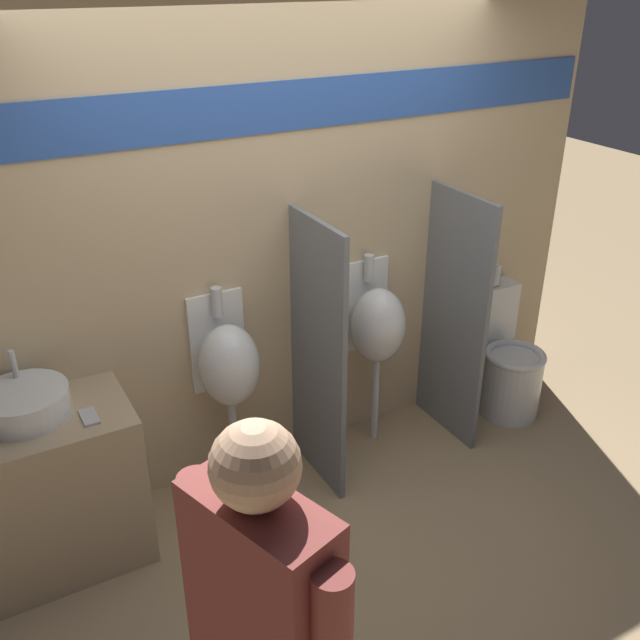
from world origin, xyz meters
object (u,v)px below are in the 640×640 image
sink_basin (24,403)px  cell_phone (89,417)px  urinal_far (377,325)px  urinal_near_counter (228,364)px  toilet (506,364)px

sink_basin → cell_phone: 0.30m
cell_phone → urinal_far: size_ratio=0.12×
urinal_near_counter → urinal_far: size_ratio=1.00×
sink_basin → toilet: size_ratio=0.42×
sink_basin → urinal_far: (1.93, 0.05, -0.11)m
sink_basin → cell_phone: bearing=-32.9°
cell_phone → urinal_near_counter: (0.76, 0.21, -0.05)m
cell_phone → toilet: 2.66m
urinal_far → toilet: 1.04m
urinal_far → toilet: bearing=-8.6°
sink_basin → urinal_far: bearing=1.6°
urinal_near_counter → cell_phone: bearing=-164.5°
urinal_far → sink_basin: bearing=-178.4°
urinal_near_counter → toilet: bearing=-4.3°
toilet → urinal_near_counter: bearing=175.7°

